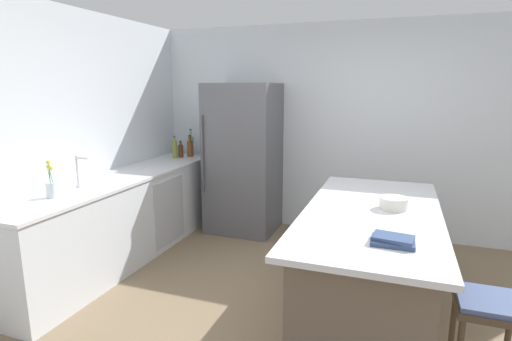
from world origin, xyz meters
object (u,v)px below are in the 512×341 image
(sink_faucet, at_px, (79,171))
(syrup_bottle, at_px, (181,151))
(flower_vase, at_px, (51,187))
(refrigerator, at_px, (243,159))
(olive_oil_bottle, at_px, (175,149))
(gin_bottle, at_px, (191,145))
(whiskey_bottle, at_px, (190,148))
(bar_stool, at_px, (488,319))
(cookbook_stack, at_px, (393,240))
(kitchen_island, at_px, (369,265))
(mixing_bowl, at_px, (394,203))

(sink_faucet, bearing_deg, syrup_bottle, 88.20)
(flower_vase, height_order, syrup_bottle, flower_vase)
(refrigerator, distance_m, olive_oil_bottle, 0.93)
(gin_bottle, relative_size, whiskey_bottle, 1.24)
(refrigerator, xyz_separation_m, bar_stool, (2.39, -2.29, -0.39))
(gin_bottle, distance_m, syrup_bottle, 0.21)
(refrigerator, bearing_deg, bar_stool, -43.76)
(syrup_bottle, height_order, cookbook_stack, syrup_bottle)
(gin_bottle, relative_size, olive_oil_bottle, 1.23)
(kitchen_island, distance_m, mixing_bowl, 0.52)
(refrigerator, xyz_separation_m, sink_faucet, (-0.94, -1.80, 0.13))
(syrup_bottle, relative_size, mixing_bowl, 1.03)
(refrigerator, xyz_separation_m, gin_bottle, (-0.84, 0.16, 0.11))
(kitchen_island, height_order, refrigerator, refrigerator)
(refrigerator, bearing_deg, sink_faucet, -117.59)
(sink_faucet, bearing_deg, kitchen_island, 4.47)
(sink_faucet, height_order, cookbook_stack, sink_faucet)
(refrigerator, height_order, mixing_bowl, refrigerator)
(gin_bottle, xyz_separation_m, olive_oil_bottle, (-0.08, -0.28, -0.02))
(syrup_bottle, bearing_deg, kitchen_island, -31.08)
(sink_faucet, bearing_deg, olive_oil_bottle, 89.36)
(syrup_bottle, bearing_deg, cookbook_stack, -38.80)
(flower_vase, bearing_deg, olive_oil_bottle, 90.73)
(bar_stool, height_order, mixing_bowl, mixing_bowl)
(kitchen_island, distance_m, cookbook_stack, 0.82)
(refrigerator, relative_size, flower_vase, 5.75)
(flower_vase, bearing_deg, whiskey_bottle, 87.62)
(refrigerator, distance_m, gin_bottle, 0.86)
(kitchen_island, height_order, gin_bottle, gin_bottle)
(flower_vase, bearing_deg, bar_stool, -2.33)
(flower_vase, bearing_deg, syrup_bottle, 89.72)
(sink_faucet, distance_m, mixing_bowl, 2.80)
(kitchen_island, relative_size, refrigerator, 1.16)
(syrup_bottle, distance_m, olive_oil_bottle, 0.10)
(cookbook_stack, bearing_deg, olive_oil_bottle, 142.66)
(olive_oil_bottle, bearing_deg, syrup_bottle, 66.84)
(syrup_bottle, xyz_separation_m, olive_oil_bottle, (-0.04, -0.09, 0.03))
(refrigerator, distance_m, sink_faucet, 2.03)
(flower_vase, bearing_deg, kitchen_island, 12.42)
(whiskey_bottle, xyz_separation_m, olive_oil_bottle, (-0.12, -0.19, 0.00))
(kitchen_island, height_order, cookbook_stack, cookbook_stack)
(refrigerator, bearing_deg, mixing_bowl, -38.95)
(kitchen_island, relative_size, mixing_bowl, 10.11)
(sink_faucet, height_order, mixing_bowl, sink_faucet)
(flower_vase, bearing_deg, cookbook_stack, -1.68)
(bar_stool, xyz_separation_m, sink_faucet, (-3.33, 0.50, 0.52))
(sink_faucet, bearing_deg, mixing_bowl, 6.26)
(syrup_bottle, bearing_deg, mixing_bowl, -28.06)
(sink_faucet, bearing_deg, flower_vase, -82.99)
(flower_vase, distance_m, cookbook_stack, 2.75)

